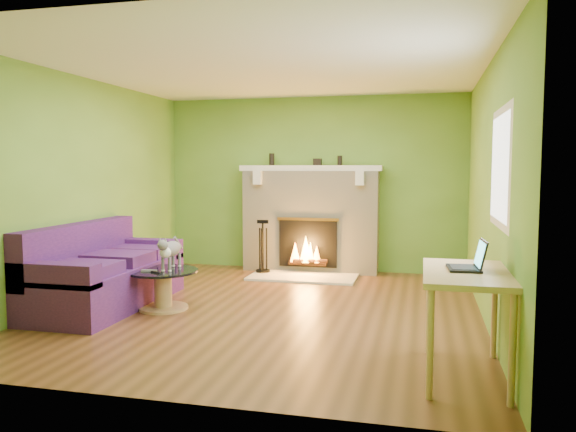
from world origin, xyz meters
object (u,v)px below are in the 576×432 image
at_px(sofa, 102,274).
at_px(cat, 171,253).
at_px(coffee_table, 163,286).
at_px(desk, 467,284).

distance_m(sofa, cat, 0.85).
relative_size(sofa, cat, 3.46).
relative_size(coffee_table, desk, 0.71).
bearing_deg(coffee_table, cat, 32.01).
bearing_deg(desk, cat, 155.69).
height_order(coffee_table, desk, desk).
xyz_separation_m(sofa, cat, (0.81, 0.07, 0.26)).
height_order(sofa, desk, sofa).
xyz_separation_m(coffee_table, desk, (3.08, -1.31, 0.45)).
distance_m(desk, cat, 3.29).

